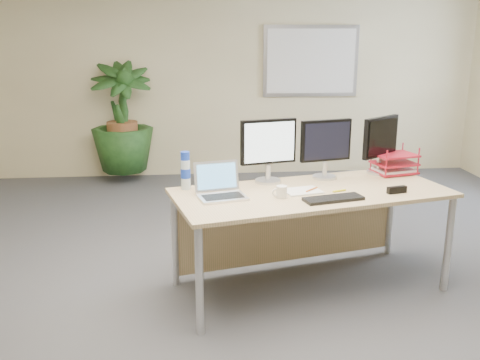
{
  "coord_description": "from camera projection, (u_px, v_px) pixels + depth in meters",
  "views": [
    {
      "loc": [
        -0.45,
        -3.31,
        1.92
      ],
      "look_at": [
        -0.1,
        0.35,
        0.9
      ],
      "focal_mm": 40.0,
      "sensor_mm": 36.0,
      "label": 1
    }
  ],
  "objects": [
    {
      "name": "floor",
      "position": [
        259.0,
        318.0,
        3.73
      ],
      "size": [
        8.0,
        8.0,
        0.0
      ],
      "primitive_type": "plane",
      "color": "#424246",
      "rests_on": "ground"
    },
    {
      "name": "back_wall",
      "position": [
        222.0,
        77.0,
        7.21
      ],
      "size": [
        7.0,
        0.04,
        2.7
      ],
      "primitive_type": "cube",
      "color": "#C2B489",
      "rests_on": "floor"
    },
    {
      "name": "whiteboard",
      "position": [
        311.0,
        61.0,
        7.23
      ],
      "size": [
        1.3,
        0.04,
        0.95
      ],
      "color": "#A7A6AB",
      "rests_on": "back_wall"
    },
    {
      "name": "desk",
      "position": [
        305.0,
        208.0,
        4.12
      ],
      "size": [
        2.18,
        1.31,
        0.78
      ],
      "color": "tan",
      "rests_on": "floor"
    },
    {
      "name": "floor_plant",
      "position": [
        122.0,
        126.0,
        6.96
      ],
      "size": [
        1.0,
        1.0,
        1.5
      ],
      "primitive_type": "imported",
      "rotation": [
        0.0,
        0.0,
        0.21
      ],
      "color": "#163A15",
      "rests_on": "floor"
    },
    {
      "name": "monitor_left",
      "position": [
        268.0,
        147.0,
        4.13
      ],
      "size": [
        0.44,
        0.2,
        0.5
      ],
      "color": "silver",
      "rests_on": "desk"
    },
    {
      "name": "monitor_right",
      "position": [
        326.0,
        145.0,
        4.25
      ],
      "size": [
        0.42,
        0.19,
        0.48
      ],
      "color": "silver",
      "rests_on": "desk"
    },
    {
      "name": "monitor_dark",
      "position": [
        380.0,
        141.0,
        4.4
      ],
      "size": [
        0.37,
        0.28,
        0.48
      ],
      "color": "silver",
      "rests_on": "desk"
    },
    {
      "name": "laptop",
      "position": [
        220.0,
        188.0,
        3.83
      ],
      "size": [
        0.39,
        0.36,
        0.24
      ],
      "color": "silver",
      "rests_on": "desk"
    },
    {
      "name": "keyboard",
      "position": [
        333.0,
        199.0,
        3.75
      ],
      "size": [
        0.45,
        0.24,
        0.02
      ],
      "primitive_type": "cube",
      "rotation": [
        0.0,
        0.0,
        0.23
      ],
      "color": "black",
      "rests_on": "desk"
    },
    {
      "name": "coffee_mug",
      "position": [
        281.0,
        192.0,
        3.8
      ],
      "size": [
        0.11,
        0.08,
        0.09
      ],
      "color": "silver",
      "rests_on": "desk"
    },
    {
      "name": "spiral_notebook",
      "position": [
        302.0,
        191.0,
        3.95
      ],
      "size": [
        0.3,
        0.25,
        0.01
      ],
      "primitive_type": "cube",
      "rotation": [
        0.0,
        0.0,
        0.24
      ],
      "color": "silver",
      "rests_on": "desk"
    },
    {
      "name": "orange_pen",
      "position": [
        312.0,
        189.0,
        3.95
      ],
      "size": [
        0.11,
        0.11,
        0.01
      ],
      "primitive_type": "cylinder",
      "rotation": [
        0.0,
        1.57,
        0.78
      ],
      "color": "#D05E17",
      "rests_on": "spiral_notebook"
    },
    {
      "name": "yellow_highlighter",
      "position": [
        339.0,
        191.0,
        3.95
      ],
      "size": [
        0.11,
        0.05,
        0.01
      ],
      "primitive_type": "cylinder",
      "rotation": [
        0.0,
        1.57,
        0.34
      ],
      "color": "yellow",
      "rests_on": "desk"
    },
    {
      "name": "water_bottle",
      "position": [
        186.0,
        171.0,
        3.98
      ],
      "size": [
        0.07,
        0.07,
        0.29
      ],
      "color": "silver",
      "rests_on": "desk"
    },
    {
      "name": "letter_tray",
      "position": [
        394.0,
        165.0,
        4.46
      ],
      "size": [
        0.39,
        0.33,
        0.16
      ],
      "color": "#B11527",
      "rests_on": "desk"
    },
    {
      "name": "stapler",
      "position": [
        397.0,
        190.0,
        3.91
      ],
      "size": [
        0.16,
        0.07,
        0.05
      ],
      "primitive_type": "cube",
      "rotation": [
        0.0,
        0.0,
        0.23
      ],
      "color": "black",
      "rests_on": "desk"
    }
  ]
}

